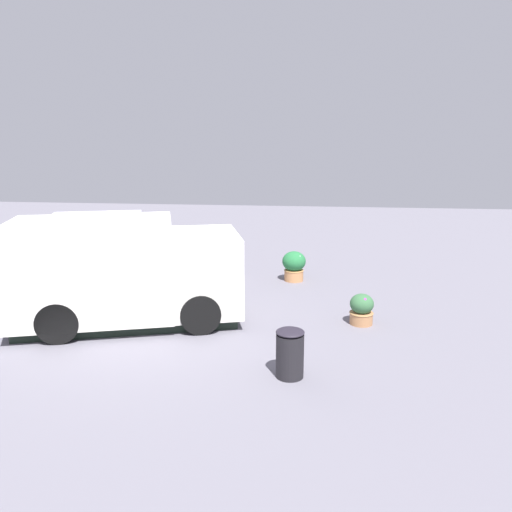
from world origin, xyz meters
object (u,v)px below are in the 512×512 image
food_truck (123,274)px  person_customer (229,268)px  planter_flowering_far (294,265)px  trash_bin (290,353)px  planter_flowering_near (362,309)px

food_truck → person_customer: size_ratio=5.87×
person_customer → planter_flowering_far: bearing=-85.7°
person_customer → trash_bin: 6.34m
food_truck → planter_flowering_near: food_truck is taller
planter_flowering_far → trash_bin: 6.13m
person_customer → food_truck: bearing=155.0°
planter_flowering_near → planter_flowering_far: bearing=25.9°
person_customer → planter_flowering_far: size_ratio=1.05×
planter_flowering_far → person_customer: bearing=94.3°
person_customer → trash_bin: size_ratio=1.04×
person_customer → planter_flowering_far: person_customer is taller
person_customer → planter_flowering_near: person_customer is taller
planter_flowering_near → planter_flowering_far: 3.75m
food_truck → planter_flowering_far: (3.84, -3.61, -0.66)m
person_customer → planter_flowering_far: (0.14, -1.89, 0.11)m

